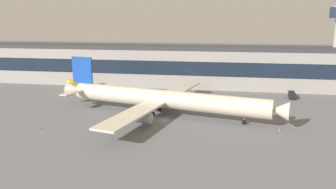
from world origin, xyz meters
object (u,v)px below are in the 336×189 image
at_px(traffic_cone_0, 279,129).
at_px(fuel_truck, 73,85).
at_px(traffic_cone_1, 39,128).
at_px(traffic_cone_2, 162,126).
at_px(belt_loader, 292,95).
at_px(traffic_cone_3, 124,119).
at_px(airliner, 162,99).

bearing_deg(traffic_cone_0, fuel_truck, 152.66).
xyz_separation_m(traffic_cone_1, traffic_cone_2, (29.50, 6.65, 0.01)).
height_order(belt_loader, traffic_cone_0, belt_loader).
bearing_deg(traffic_cone_3, traffic_cone_1, -151.28).
height_order(fuel_truck, belt_loader, fuel_truck).
height_order(airliner, belt_loader, airliner).
relative_size(fuel_truck, traffic_cone_3, 12.86).
distance_m(traffic_cone_1, traffic_cone_2, 30.24).
bearing_deg(traffic_cone_0, traffic_cone_1, -171.37).
height_order(airliner, traffic_cone_0, airliner).
bearing_deg(belt_loader, airliner, -145.33).
bearing_deg(airliner, fuel_truck, 145.37).
bearing_deg(traffic_cone_3, airliner, 39.78).
bearing_deg(traffic_cone_0, traffic_cone_3, 177.96).
relative_size(airliner, belt_loader, 9.96).
relative_size(traffic_cone_1, traffic_cone_3, 0.95).
bearing_deg(fuel_truck, traffic_cone_3, -48.33).
relative_size(airliner, traffic_cone_2, 102.15).
xyz_separation_m(traffic_cone_0, traffic_cone_2, (-28.55, -2.16, -0.02)).
height_order(airliner, traffic_cone_2, airliner).
xyz_separation_m(traffic_cone_0, traffic_cone_1, (-58.05, -8.81, -0.03)).
distance_m(traffic_cone_0, traffic_cone_3, 39.44).
distance_m(airliner, fuel_truck, 48.91).
height_order(belt_loader, traffic_cone_2, belt_loader).
bearing_deg(belt_loader, traffic_cone_1, -146.16).
bearing_deg(fuel_truck, traffic_cone_2, -42.57).
distance_m(fuel_truck, traffic_cone_2, 57.25).
relative_size(airliner, traffic_cone_1, 105.95).
distance_m(airliner, traffic_cone_2, 11.92).
distance_m(belt_loader, traffic_cone_0, 37.64).
height_order(airliner, traffic_cone_3, airliner).
xyz_separation_m(airliner, traffic_cone_3, (-8.89, -7.40, -4.24)).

